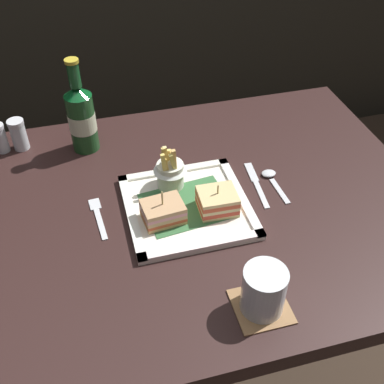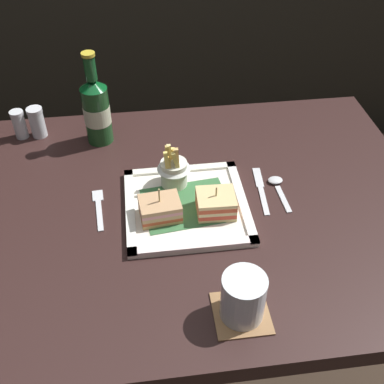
{
  "view_description": "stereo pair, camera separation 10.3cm",
  "coord_description": "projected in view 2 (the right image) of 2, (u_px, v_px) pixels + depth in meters",
  "views": [
    {
      "loc": [
        -0.21,
        -0.76,
        1.46
      ],
      "look_at": [
        -0.01,
        -0.01,
        0.77
      ],
      "focal_mm": 44.28,
      "sensor_mm": 36.0,
      "label": 1
    },
    {
      "loc": [
        -0.11,
        -0.78,
        1.46
      ],
      "look_at": [
        -0.01,
        -0.01,
        0.77
      ],
      "focal_mm": 44.28,
      "sensor_mm": 36.0,
      "label": 2
    }
  ],
  "objects": [
    {
      "name": "knife",
      "position": [
        261.0,
        188.0,
        1.1
      ],
      "size": [
        0.03,
        0.17,
        0.0
      ],
      "color": "silver",
      "rests_on": "dining_table"
    },
    {
      "name": "fork",
      "position": [
        99.0,
        207.0,
        1.05
      ],
      "size": [
        0.03,
        0.13,
        0.0
      ],
      "color": "silver",
      "rests_on": "dining_table"
    },
    {
      "name": "sandwich_half_right",
      "position": [
        216.0,
        204.0,
        1.02
      ],
      "size": [
        0.08,
        0.07,
        0.07
      ],
      "color": "#D9C37B",
      "rests_on": "square_plate"
    },
    {
      "name": "salt_shaker",
      "position": [
        20.0,
        126.0,
        1.24
      ],
      "size": [
        0.04,
        0.04,
        0.08
      ],
      "color": "silver",
      "rests_on": "dining_table"
    },
    {
      "name": "beer_bottle",
      "position": [
        96.0,
        110.0,
        1.19
      ],
      "size": [
        0.07,
        0.07,
        0.24
      ],
      "color": "#1D4A22",
      "rests_on": "dining_table"
    },
    {
      "name": "dining_table",
      "position": [
        197.0,
        234.0,
        1.13
      ],
      "size": [
        1.06,
        0.81,
        0.73
      ],
      "color": "black",
      "rests_on": "ground_plane"
    },
    {
      "name": "sandwich_half_left",
      "position": [
        160.0,
        209.0,
        1.0
      ],
      "size": [
        0.09,
        0.07,
        0.08
      ],
      "color": "tan",
      "rests_on": "square_plate"
    },
    {
      "name": "spoon",
      "position": [
        277.0,
        185.0,
        1.11
      ],
      "size": [
        0.04,
        0.12,
        0.01
      ],
      "color": "silver",
      "rests_on": "dining_table"
    },
    {
      "name": "pepper_shaker",
      "position": [
        38.0,
        124.0,
        1.24
      ],
      "size": [
        0.04,
        0.04,
        0.08
      ],
      "color": "silver",
      "rests_on": "dining_table"
    },
    {
      "name": "drink_coaster",
      "position": [
        241.0,
        313.0,
        0.85
      ],
      "size": [
        0.1,
        0.1,
        0.0
      ],
      "primitive_type": "cube",
      "color": "#966B43",
      "rests_on": "dining_table"
    },
    {
      "name": "water_glass",
      "position": [
        243.0,
        299.0,
        0.82
      ],
      "size": [
        0.08,
        0.08,
        0.09
      ],
      "color": "silver",
      "rests_on": "dining_table"
    },
    {
      "name": "ground_plane",
      "position": [
        196.0,
        367.0,
        1.55
      ],
      "size": [
        6.0,
        6.0,
        0.0
      ],
      "primitive_type": "plane",
      "color": "#37291E"
    },
    {
      "name": "square_plate",
      "position": [
        187.0,
        206.0,
        1.05
      ],
      "size": [
        0.27,
        0.27,
        0.02
      ],
      "color": "white",
      "rests_on": "dining_table"
    },
    {
      "name": "fries_cup",
      "position": [
        174.0,
        169.0,
        1.07
      ],
      "size": [
        0.08,
        0.08,
        0.11
      ],
      "color": "silver",
      "rests_on": "square_plate"
    }
  ]
}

